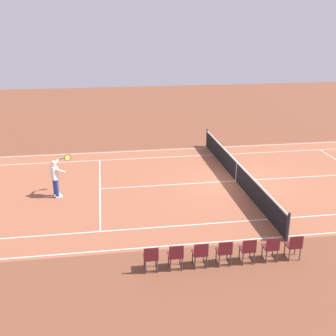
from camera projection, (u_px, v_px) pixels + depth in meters
ground_plane at (236, 181)px, 20.10m from camera, size 60.00×60.00×0.00m
court_slab at (236, 181)px, 20.10m from camera, size 24.20×11.40×0.00m
court_line_markings at (236, 181)px, 20.10m from camera, size 23.85×11.05×0.01m
tennis_net at (237, 171)px, 19.94m from camera, size 0.10×11.70×1.08m
tennis_player_near at (56, 176)px, 18.06m from camera, size 0.88×0.99×1.70m
tennis_ball at (118, 178)px, 20.38m from camera, size 0.07×0.07×0.07m
spectator_chair_0 at (294, 245)px, 13.42m from camera, size 0.44×0.44×0.88m
spectator_chair_1 at (271, 247)px, 13.31m from camera, size 0.44×0.44×0.88m
spectator_chair_2 at (248, 249)px, 13.20m from camera, size 0.44×0.44×0.88m
spectator_chair_3 at (224, 251)px, 13.09m from camera, size 0.44×0.44×0.88m
spectator_chair_4 at (200, 253)px, 12.98m from camera, size 0.44×0.44×0.88m
spectator_chair_5 at (176, 255)px, 12.87m from camera, size 0.44×0.44×0.88m
spectator_chair_6 at (151, 257)px, 12.76m from camera, size 0.44×0.44×0.88m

